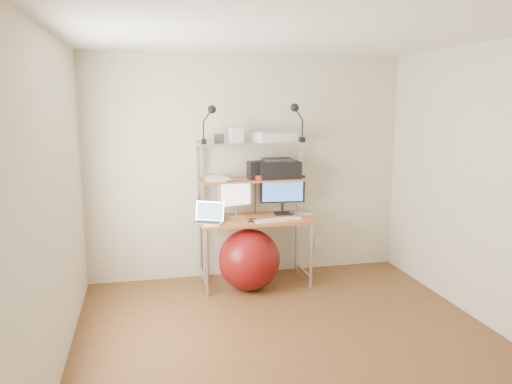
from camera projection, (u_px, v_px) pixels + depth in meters
room at (295, 196)px, 3.93m from camera, size 3.60×3.60×3.60m
computer_desk at (254, 197)px, 5.42m from camera, size 1.20×0.60×1.57m
wall_outlet at (317, 244)px, 5.99m from camera, size 0.08×0.01×0.12m
monitor_silver at (236, 196)px, 5.40m from camera, size 0.39×0.20×0.45m
monitor_black at (282, 191)px, 5.56m from camera, size 0.51×0.16×0.51m
laptop at (209, 218)px, 5.19m from camera, size 0.38×0.35×0.27m
keyboard at (275, 220)px, 5.28m from camera, size 0.48×0.21×0.01m
mouse at (297, 218)px, 5.33m from camera, size 0.09×0.06×0.02m
mac_mini at (301, 213)px, 5.57m from camera, size 0.24×0.24×0.04m
phone at (252, 220)px, 5.27m from camera, size 0.12×0.15×0.01m
printer at (278, 169)px, 5.50m from camera, size 0.47×0.34×0.22m
nas_cube at (254, 170)px, 5.41m from camera, size 0.15×0.15×0.19m
red_box at (263, 177)px, 5.41m from camera, size 0.18×0.12×0.05m
scanner at (274, 137)px, 5.45m from camera, size 0.48×0.37×0.11m
box_white at (236, 135)px, 5.31m from camera, size 0.15×0.13×0.15m
box_grey at (219, 139)px, 5.30m from camera, size 0.11×0.11×0.09m
clip_lamp_left at (210, 116)px, 5.13m from camera, size 0.16×0.09×0.40m
clip_lamp_right at (296, 114)px, 5.34m from camera, size 0.16×0.09×0.41m
exercise_ball at (249, 260)px, 5.29m from camera, size 0.66×0.66×0.66m
paper_stack at (217, 179)px, 5.37m from camera, size 0.30×0.42×0.03m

